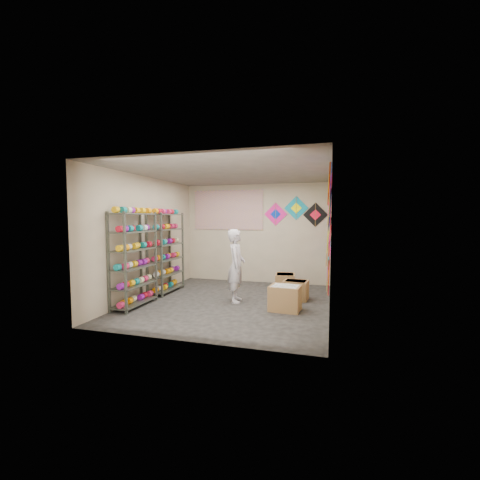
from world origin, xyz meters
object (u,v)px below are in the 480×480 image
(shelf_rack_back, at_px, (166,253))
(shelf_rack_front, at_px, (134,260))
(shopkeeper, at_px, (236,266))
(carton_c, at_px, (285,283))
(carton_a, at_px, (285,298))
(carton_b, at_px, (296,290))

(shelf_rack_back, bearing_deg, shelf_rack_front, -90.00)
(shopkeeper, distance_m, carton_c, 1.56)
(shelf_rack_back, xyz_separation_m, carton_c, (2.74, 0.78, -0.73))
(shelf_rack_front, distance_m, carton_a, 3.09)
(shelf_rack_front, relative_size, carton_b, 3.72)
(shelf_rack_back, distance_m, carton_c, 2.94)
(shelf_rack_back, relative_size, carton_a, 3.30)
(shelf_rack_back, height_order, carton_a, shelf_rack_back)
(shelf_rack_back, xyz_separation_m, carton_b, (3.07, 0.12, -0.74))
(carton_a, distance_m, carton_c, 1.54)
(shopkeeper, bearing_deg, shelf_rack_front, 105.48)
(shelf_rack_back, xyz_separation_m, shopkeeper, (1.86, -0.38, -0.18))
(shopkeeper, height_order, carton_a, shopkeeper)
(shopkeeper, height_order, carton_c, shopkeeper)
(shelf_rack_back, height_order, shopkeeper, shelf_rack_back)
(shelf_rack_back, distance_m, carton_b, 3.16)
(shelf_rack_back, height_order, carton_c, shelf_rack_back)
(carton_a, bearing_deg, carton_c, 102.87)
(carton_a, height_order, carton_b, carton_a)
(carton_b, distance_m, carton_c, 0.73)
(carton_b, height_order, carton_c, carton_c)
(shelf_rack_front, distance_m, shelf_rack_back, 1.30)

